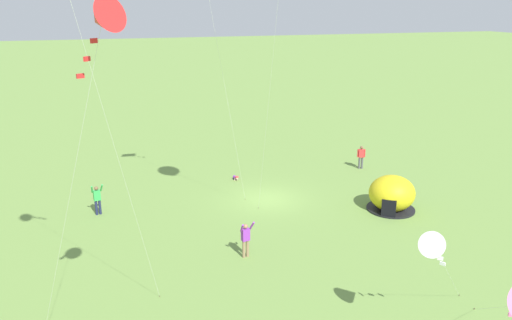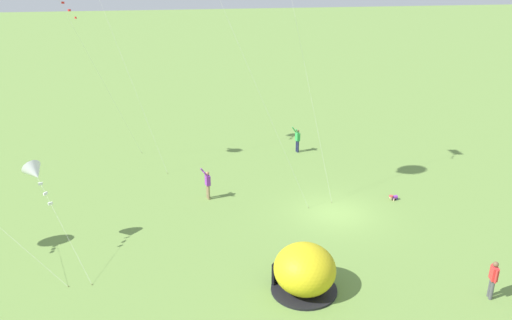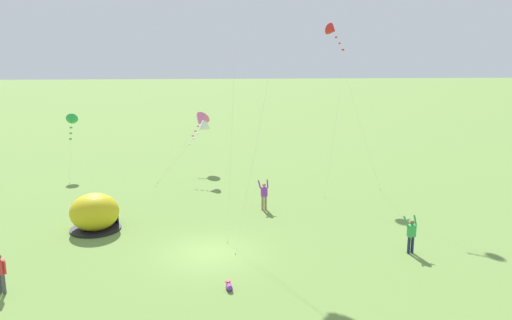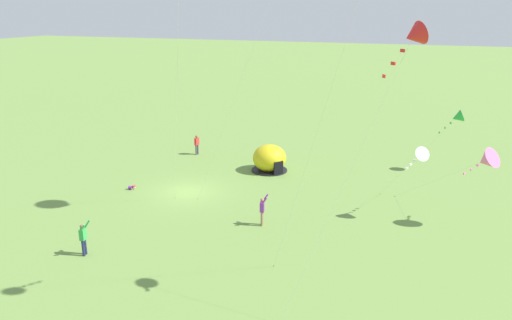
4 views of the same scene
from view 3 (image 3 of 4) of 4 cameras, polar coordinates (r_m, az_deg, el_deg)
name	(u,v)px [view 3 (image 3 of 4)]	position (r m, az deg, el deg)	size (l,w,h in m)	color
ground_plane	(209,253)	(25.45, -5.38, -10.55)	(300.00, 300.00, 0.00)	olive
popup_tent	(95,213)	(29.53, -17.96, -5.76)	(2.81, 2.81, 2.10)	gold
toddler_crawling	(229,285)	(21.80, -3.13, -14.12)	(0.31, 0.55, 0.32)	purple
person_watching_sky	(264,194)	(31.54, 0.93, -3.96)	(0.68, 0.55, 1.89)	#8C7251
person_center_field	(0,272)	(23.64, -27.19, -11.28)	(0.57, 0.34, 1.72)	#4C4C51
person_arms_raised	(411,234)	(26.15, 17.32, -8.09)	(0.68, 0.55, 1.89)	#1E2347
kite_pink	(201,121)	(42.48, -6.33, 4.48)	(4.08, 5.96, 4.81)	silver
kite_white	(202,128)	(38.90, -6.15, 3.71)	(4.20, 3.07, 4.61)	silver
kite_red	(332,30)	(39.01, 8.72, 14.45)	(3.66, 4.69, 11.90)	silver
kite_green	(71,121)	(42.69, -20.34, 4.19)	(1.08, 3.84, 4.92)	silver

